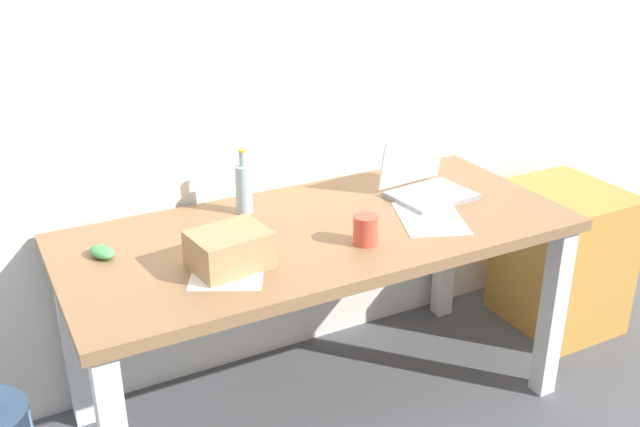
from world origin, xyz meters
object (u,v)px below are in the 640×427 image
object	(u,v)px
coffee_mug	(366,230)
filing_cabinet	(562,257)
laptop_right	(425,184)
beer_bottle	(244,188)
desk	(320,253)
computer_mouse	(102,252)
cardboard_box	(230,250)

from	to	relation	value
coffee_mug	filing_cabinet	world-z (taller)	coffee_mug
laptop_right	coffee_mug	world-z (taller)	laptop_right
laptop_right	beer_bottle	bearing A→B (deg)	166.48
desk	laptop_right	distance (m)	0.50
computer_mouse	coffee_mug	world-z (taller)	coffee_mug
beer_bottle	coffee_mug	xyz separation A→B (m)	(0.25, -0.41, -0.05)
laptop_right	computer_mouse	xyz separation A→B (m)	(-1.17, 0.04, -0.03)
filing_cabinet	desk	bearing A→B (deg)	-178.18
desk	filing_cabinet	distance (m)	1.25
laptop_right	coffee_mug	distance (m)	0.48
computer_mouse	cardboard_box	size ratio (longest dim) A/B	0.45
cardboard_box	coffee_mug	size ratio (longest dim) A/B	2.35
coffee_mug	laptop_right	bearing A→B (deg)	31.60
desk	laptop_right	bearing A→B (deg)	8.95
desk	cardboard_box	distance (m)	0.42
beer_bottle	laptop_right	bearing A→B (deg)	-13.52
beer_bottle	computer_mouse	world-z (taller)	beer_bottle
cardboard_box	filing_cabinet	size ratio (longest dim) A/B	0.36
desk	filing_cabinet	xyz separation A→B (m)	(1.21, 0.04, -0.32)
cardboard_box	computer_mouse	bearing A→B (deg)	142.70
computer_mouse	filing_cabinet	world-z (taller)	computer_mouse
filing_cabinet	cardboard_box	bearing A→B (deg)	-174.00
computer_mouse	coffee_mug	distance (m)	0.82
laptop_right	beer_bottle	world-z (taller)	beer_bottle
computer_mouse	cardboard_box	world-z (taller)	cardboard_box
computer_mouse	beer_bottle	bearing A→B (deg)	-9.44
beer_bottle	coffee_mug	bearing A→B (deg)	-58.87
beer_bottle	filing_cabinet	bearing A→B (deg)	-8.00
laptop_right	cardboard_box	xyz separation A→B (m)	(-0.85, -0.20, 0.01)
desk	cardboard_box	world-z (taller)	cardboard_box
coffee_mug	filing_cabinet	xyz separation A→B (m)	(1.14, 0.21, -0.47)
cardboard_box	desk	bearing A→B (deg)	19.04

